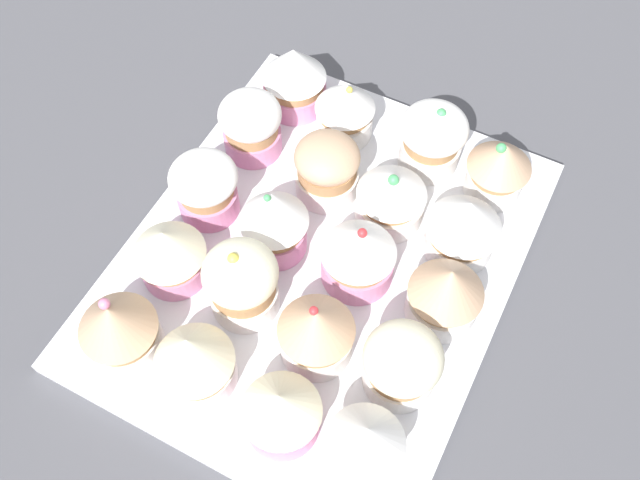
{
  "coord_description": "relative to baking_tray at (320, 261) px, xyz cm",
  "views": [
    {
      "loc": [
        27.11,
        14.02,
        55.22
      ],
      "look_at": [
        0.0,
        0.0,
        4.2
      ],
      "focal_mm": 39.69,
      "sensor_mm": 36.0,
      "label": 1
    }
  ],
  "objects": [
    {
      "name": "ground_plane",
      "position": [
        0.0,
        0.0,
        -2.1
      ],
      "size": [
        180.0,
        180.0,
        3.0
      ],
      "primitive_type": "cube",
      "color": "#4C4C51"
    },
    {
      "name": "baking_tray",
      "position": [
        0.0,
        0.0,
        0.0
      ],
      "size": [
        39.28,
        32.11,
        1.2
      ],
      "color": "silver",
      "rests_on": "ground_plane"
    },
    {
      "name": "cupcake_0",
      "position": [
        -14.79,
        -10.44,
        4.22
      ],
      "size": [
        6.23,
        6.23,
        7.2
      ],
      "color": "pink",
      "rests_on": "baking_tray"
    },
    {
      "name": "cupcake_1",
      "position": [
        -7.93,
        -11.31,
        4.02
      ],
      "size": [
        5.88,
        5.88,
        6.65
      ],
      "color": "pink",
      "rests_on": "baking_tray"
    },
    {
      "name": "cupcake_2",
      "position": [
        -0.27,
        -11.32,
        3.99
      ],
      "size": [
        6.05,
        6.05,
        6.4
      ],
      "color": "pink",
      "rests_on": "baking_tray"
    },
    {
      "name": "cupcake_3",
      "position": [
        7.05,
        -10.4,
        4.05
      ],
      "size": [
        6.2,
        6.2,
        6.57
      ],
      "color": "pink",
      "rests_on": "baking_tray"
    },
    {
      "name": "cupcake_4",
      "position": [
        14.6,
        -9.97,
        4.24
      ],
      "size": [
        6.2,
        6.2,
        7.41
      ],
      "color": "white",
      "rests_on": "baking_tray"
    },
    {
      "name": "cupcake_5",
      "position": [
        -13.67,
        -4.42,
        4.03
      ],
      "size": [
        5.73,
        5.73,
        6.87
      ],
      "color": "white",
      "rests_on": "baking_tray"
    },
    {
      "name": "cupcake_6",
      "position": [
        -6.79,
        -2.8,
        3.91
      ],
      "size": [
        5.85,
        5.85,
        6.55
      ],
      "color": "white",
      "rests_on": "baking_tray"
    },
    {
      "name": "cupcake_7",
      "position": [
        0.63,
        -4.02,
        4.78
      ],
      "size": [
        5.96,
        5.96,
        8.15
      ],
      "color": "pink",
      "rests_on": "baking_tray"
    },
    {
      "name": "cupcake_8",
      "position": [
        6.83,
        -3.5,
        4.5
      ],
      "size": [
        6.12,
        6.12,
        7.91
      ],
      "color": "white",
      "rests_on": "baking_tray"
    },
    {
      "name": "cupcake_9",
      "position": [
        14.04,
        -3.48,
        4.34
      ],
      "size": [
        6.27,
        6.27,
        7.31
      ],
      "color": "white",
      "rests_on": "baking_tray"
    },
    {
      "name": "cupcake_10",
      "position": [
        -14.03,
        4.27,
        4.16
      ],
      "size": [
        6.26,
        6.26,
        7.08
      ],
      "color": "white",
      "rests_on": "baking_tray"
    },
    {
      "name": "cupcake_11",
      "position": [
        -6.72,
        3.51,
        3.86
      ],
      "size": [
        6.21,
        6.21,
        6.76
      ],
      "color": "white",
      "rests_on": "baking_tray"
    },
    {
      "name": "cupcake_12",
      "position": [
        -0.45,
        3.57,
        4.16
      ],
      "size": [
        6.31,
        6.31,
        7.32
      ],
      "color": "pink",
      "rests_on": "baking_tray"
    },
    {
      "name": "cupcake_13",
      "position": [
        7.72,
        3.67,
        4.17
      ],
      "size": [
        6.13,
        6.13,
        7.21
      ],
      "color": "white",
      "rests_on": "baking_tray"
    },
    {
      "name": "cupcake_14",
      "position": [
        14.42,
        4.25,
        4.06
      ],
      "size": [
        6.14,
        6.14,
        6.67
      ],
      "color": "pink",
      "rests_on": "baking_tray"
    },
    {
      "name": "cupcake_15",
      "position": [
        -13.78,
        10.8,
        4.05
      ],
      "size": [
        5.79,
        5.79,
        6.85
      ],
      "color": "white",
      "rests_on": "baking_tray"
    },
    {
      "name": "cupcake_16",
      "position": [
        -6.51,
        10.28,
        4.22
      ],
      "size": [
        6.54,
        6.54,
        6.99
      ],
      "color": "white",
      "rests_on": "baking_tray"
    },
    {
      "name": "cupcake_17",
      "position": [
        0.15,
        11.31,
        4.18
      ],
      "size": [
        6.18,
        6.18,
        7.0
      ],
      "color": "white",
      "rests_on": "baking_tray"
    },
    {
      "name": "cupcake_18",
      "position": [
        7.08,
        10.62,
        4.05
      ],
      "size": [
        6.13,
        6.13,
        6.76
      ],
      "color": "white",
      "rests_on": "baking_tray"
    },
    {
      "name": "cupcake_19",
      "position": [
        13.84,
        10.75,
        4.49
      ],
      "size": [
        5.9,
        5.9,
        7.37
      ],
      "color": "white",
      "rests_on": "baking_tray"
    }
  ]
}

